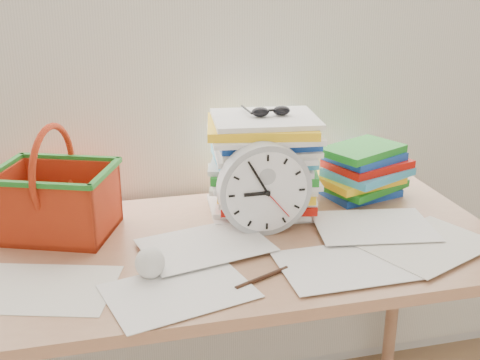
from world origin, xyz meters
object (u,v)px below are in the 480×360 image
object	(u,v)px
clock	(264,189)
basket	(55,182)
paper_stack	(265,165)
book_stack	(363,171)
desk	(234,267)

from	to	relation	value
clock	basket	size ratio (longest dim) A/B	0.85
paper_stack	book_stack	size ratio (longest dim) A/B	1.20
desk	paper_stack	bearing A→B (deg)	52.80
basket	paper_stack	bearing A→B (deg)	22.50
paper_stack	basket	world-z (taller)	basket
paper_stack	basket	distance (m)	0.57
desk	book_stack	xyz separation A→B (m)	(0.46, 0.22, 0.15)
paper_stack	desk	bearing A→B (deg)	-127.20
basket	clock	bearing A→B (deg)	8.05
desk	basket	size ratio (longest dim) A/B	4.84
basket	book_stack	bearing A→B (deg)	25.19
clock	book_stack	size ratio (longest dim) A/B	0.93
book_stack	basket	bearing A→B (deg)	-176.36
desk	clock	distance (m)	0.22
clock	basket	distance (m)	0.54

